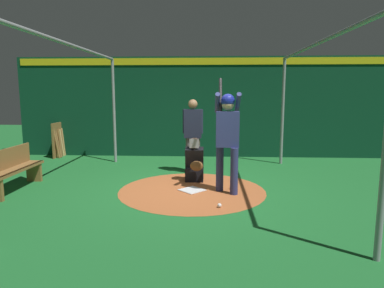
{
  "coord_description": "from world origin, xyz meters",
  "views": [
    {
      "loc": [
        6.68,
        0.35,
        1.96
      ],
      "look_at": [
        0.0,
        0.0,
        0.95
      ],
      "focal_mm": 32.07,
      "sensor_mm": 36.0,
      "label": 1
    }
  ],
  "objects_px": {
    "catcher": "(195,164)",
    "bench": "(13,169)",
    "home_plate": "(192,190)",
    "baseball_1": "(231,187)",
    "batter": "(227,132)",
    "bat_rack": "(60,140)",
    "baseball_0": "(219,205)",
    "umpire": "(193,132)"
  },
  "relations": [
    {
      "from": "umpire",
      "to": "baseball_1",
      "type": "height_order",
      "value": "umpire"
    },
    {
      "from": "umpire",
      "to": "baseball_0",
      "type": "height_order",
      "value": "umpire"
    },
    {
      "from": "baseball_0",
      "to": "baseball_1",
      "type": "bearing_deg",
      "value": 166.44
    },
    {
      "from": "batter",
      "to": "baseball_0",
      "type": "xyz_separation_m",
      "value": [
        0.93,
        -0.16,
        -1.15
      ]
    },
    {
      "from": "catcher",
      "to": "umpire",
      "type": "bearing_deg",
      "value": -174.31
    },
    {
      "from": "batter",
      "to": "bat_rack",
      "type": "xyz_separation_m",
      "value": [
        -3.65,
        -4.95,
        -0.71
      ]
    },
    {
      "from": "catcher",
      "to": "umpire",
      "type": "xyz_separation_m",
      "value": [
        -0.78,
        -0.08,
        0.63
      ]
    },
    {
      "from": "batter",
      "to": "catcher",
      "type": "relative_size",
      "value": 2.3
    },
    {
      "from": "baseball_0",
      "to": "catcher",
      "type": "bearing_deg",
      "value": -164.13
    },
    {
      "from": "catcher",
      "to": "umpire",
      "type": "height_order",
      "value": "umpire"
    },
    {
      "from": "home_plate",
      "to": "catcher",
      "type": "relative_size",
      "value": 0.43
    },
    {
      "from": "batter",
      "to": "baseball_1",
      "type": "bearing_deg",
      "value": 151.87
    },
    {
      "from": "catcher",
      "to": "baseball_0",
      "type": "xyz_separation_m",
      "value": [
        1.78,
        0.51,
        -0.34
      ]
    },
    {
      "from": "bat_rack",
      "to": "batter",
      "type": "bearing_deg",
      "value": 53.57
    },
    {
      "from": "catcher",
      "to": "bench",
      "type": "xyz_separation_m",
      "value": [
        0.92,
        -3.62,
        0.06
      ]
    },
    {
      "from": "catcher",
      "to": "baseball_1",
      "type": "xyz_separation_m",
      "value": [
        0.64,
        0.78,
        -0.34
      ]
    },
    {
      "from": "bat_rack",
      "to": "baseball_0",
      "type": "height_order",
      "value": "bat_rack"
    },
    {
      "from": "batter",
      "to": "umpire",
      "type": "relative_size",
      "value": 1.25
    },
    {
      "from": "umpire",
      "to": "baseball_1",
      "type": "relative_size",
      "value": 24.26
    },
    {
      "from": "batter",
      "to": "bench",
      "type": "relative_size",
      "value": 1.34
    },
    {
      "from": "bench",
      "to": "baseball_0",
      "type": "height_order",
      "value": "bench"
    },
    {
      "from": "batter",
      "to": "catcher",
      "type": "distance_m",
      "value": 1.35
    },
    {
      "from": "catcher",
      "to": "baseball_0",
      "type": "height_order",
      "value": "catcher"
    },
    {
      "from": "bench",
      "to": "baseball_1",
      "type": "height_order",
      "value": "bench"
    },
    {
      "from": "catcher",
      "to": "bench",
      "type": "relative_size",
      "value": 0.58
    },
    {
      "from": "home_plate",
      "to": "baseball_0",
      "type": "distance_m",
      "value": 1.14
    },
    {
      "from": "baseball_1",
      "to": "baseball_0",
      "type": "bearing_deg",
      "value": -13.56
    },
    {
      "from": "catcher",
      "to": "umpire",
      "type": "relative_size",
      "value": 0.54
    },
    {
      "from": "home_plate",
      "to": "bench",
      "type": "xyz_separation_m",
      "value": [
        0.15,
        -3.6,
        0.43
      ]
    },
    {
      "from": "home_plate",
      "to": "batter",
      "type": "xyz_separation_m",
      "value": [
        0.09,
        0.68,
        1.18
      ]
    },
    {
      "from": "batter",
      "to": "bench",
      "type": "bearing_deg",
      "value": -89.07
    },
    {
      "from": "home_plate",
      "to": "batter",
      "type": "bearing_deg",
      "value": 82.9
    },
    {
      "from": "bench",
      "to": "umpire",
      "type": "bearing_deg",
      "value": 115.65
    },
    {
      "from": "batter",
      "to": "umpire",
      "type": "bearing_deg",
      "value": -155.44
    },
    {
      "from": "bat_rack",
      "to": "baseball_0",
      "type": "distance_m",
      "value": 6.64
    },
    {
      "from": "batter",
      "to": "umpire",
      "type": "xyz_separation_m",
      "value": [
        -1.63,
        -0.74,
        -0.18
      ]
    },
    {
      "from": "umpire",
      "to": "bat_rack",
      "type": "bearing_deg",
      "value": -115.7
    },
    {
      "from": "bench",
      "to": "bat_rack",
      "type": "bearing_deg",
      "value": -169.83
    },
    {
      "from": "home_plate",
      "to": "baseball_1",
      "type": "height_order",
      "value": "baseball_1"
    },
    {
      "from": "catcher",
      "to": "batter",
      "type": "bearing_deg",
      "value": 38.1
    },
    {
      "from": "baseball_1",
      "to": "home_plate",
      "type": "bearing_deg",
      "value": -80.88
    },
    {
      "from": "baseball_1",
      "to": "batter",
      "type": "bearing_deg",
      "value": -28.13
    }
  ]
}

